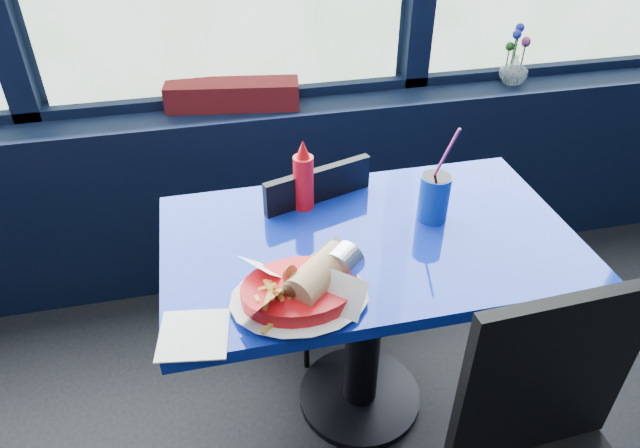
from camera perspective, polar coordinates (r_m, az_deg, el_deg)
The scene contains 9 objects.
window_sill at distance 2.53m, azimuth -7.71°, elevation 3.13°, with size 5.00×0.26×0.80m, color black.
near_table at distance 1.79m, azimuth 4.67°, elevation -5.92°, with size 1.20×0.70×0.75m.
chair_near_back at distance 2.06m, azimuth 0.09°, elevation -1.79°, with size 0.49×0.49×0.86m.
planter_box at distance 2.33m, azimuth -8.73°, elevation 12.66°, with size 0.52×0.13×0.10m, color maroon.
flower_vase at distance 2.66m, azimuth 18.89°, elevation 14.68°, with size 0.14×0.14×0.25m.
food_basket at distance 1.44m, azimuth -1.79°, elevation -6.45°, with size 0.37×0.37×0.12m.
ketchup_bottle at distance 1.74m, azimuth -1.66°, elevation 4.57°, with size 0.06×0.06×0.23m.
soda_cup at distance 1.74m, azimuth 11.34°, elevation 2.74°, with size 0.09×0.09×0.31m.
napkin at distance 1.41m, azimuth -12.52°, elevation -10.75°, with size 0.16×0.16×0.00m, color white.
Camera 1 is at (-0.13, 0.74, 1.76)m, focal length 32.00 mm.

